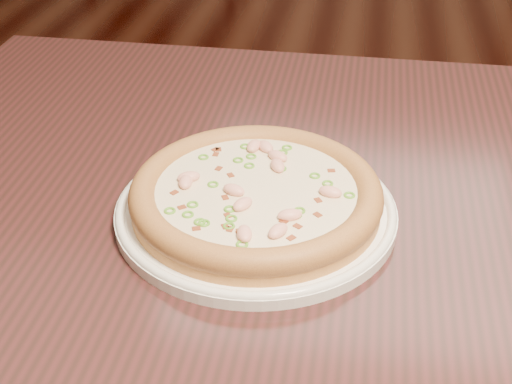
# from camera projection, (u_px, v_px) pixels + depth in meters

# --- Properties ---
(hero_table) EXTENTS (1.20, 0.80, 0.75)m
(hero_table) POSITION_uv_depth(u_px,v_px,m) (365.00, 271.00, 0.82)
(hero_table) COLOR black
(hero_table) RESTS_ON ground
(plate) EXTENTS (0.29, 0.29, 0.02)m
(plate) POSITION_uv_depth(u_px,v_px,m) (256.00, 209.00, 0.74)
(plate) COLOR white
(plate) RESTS_ON hero_table
(pizza) EXTENTS (0.26, 0.26, 0.03)m
(pizza) POSITION_uv_depth(u_px,v_px,m) (256.00, 194.00, 0.73)
(pizza) COLOR tan
(pizza) RESTS_ON plate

